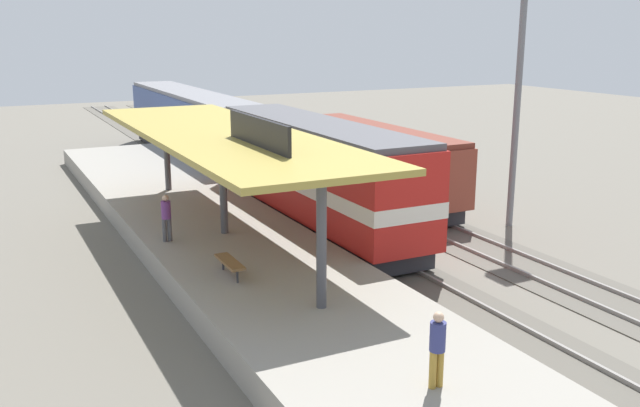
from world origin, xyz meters
name	(u,v)px	position (x,y,z in m)	size (l,w,h in m)	color
ground_plane	(376,233)	(2.00, 0.00, 0.00)	(120.00, 120.00, 0.00)	#666056
track_near	(334,239)	(0.00, 0.00, 0.03)	(3.20, 110.00, 0.16)	#565249
track_far	(428,225)	(4.60, 0.00, 0.03)	(3.20, 110.00, 0.16)	#565249
platform	(225,244)	(-4.60, 0.00, 0.45)	(6.00, 44.00, 0.90)	gray
station_canopy	(222,136)	(-4.60, -0.09, 4.53)	(5.20, 18.00, 4.70)	#47474C
platform_bench	(230,262)	(-6.00, -4.54, 1.34)	(0.44, 1.70, 0.50)	#333338
locomotive	(315,174)	(0.00, 1.69, 2.41)	(2.93, 14.43, 4.44)	#28282D
passenger_carriage_single	(191,124)	(0.00, 19.69, 2.31)	(2.90, 20.00, 4.24)	#28282D
freight_car	(373,163)	(4.60, 4.64, 1.97)	(2.80, 12.00, 3.54)	#28282D
light_mast	(523,26)	(7.80, -1.53, 8.40)	(1.10, 1.10, 11.70)	slate
person_waiting	(166,215)	(-6.78, -0.10, 1.85)	(0.34, 0.34, 1.71)	#4C4C51
person_walking	(437,346)	(-4.41, -13.00, 1.85)	(0.34, 0.34, 1.71)	olive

